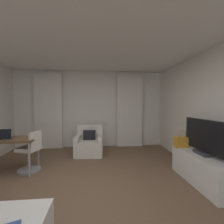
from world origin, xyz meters
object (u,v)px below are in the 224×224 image
at_px(armchair, 89,145).
at_px(desk_chair, 31,154).
at_px(handbag_primary, 182,142).
at_px(desk, 4,142).
at_px(laptop, 4,137).
at_px(tv_console, 203,169).
at_px(tv_flatscreen, 204,138).

bearing_deg(armchair, desk_chair, -138.73).
bearing_deg(handbag_primary, desk, 174.85).
relative_size(laptop, handbag_primary, 0.94).
bearing_deg(armchair, laptop, -146.79).
bearing_deg(desk, tv_console, -12.44).
bearing_deg(tv_flatscreen, handbag_primary, 104.47).
distance_m(desk, laptop, 0.12).
relative_size(laptop, tv_flatscreen, 0.32).
height_order(armchair, laptop, laptop).
bearing_deg(armchair, tv_flatscreen, -41.97).
bearing_deg(armchair, tv_console, -42.14).
distance_m(armchair, tv_flatscreen, 3.01).
bearing_deg(desk, handbag_primary, -5.15).
distance_m(desk_chair, tv_console, 3.55).
bearing_deg(tv_console, desk, 167.56).
xyz_separation_m(armchair, laptop, (-1.74, -1.14, 0.51)).
height_order(laptop, tv_console, laptop).
distance_m(armchair, desk_chair, 1.65).
relative_size(armchair, tv_flatscreen, 0.78).
bearing_deg(tv_flatscreen, armchair, 138.03).
bearing_deg(laptop, handbag_primary, -4.72).
distance_m(desk_chair, handbag_primary, 3.33).
relative_size(armchair, tv_console, 0.61).
bearing_deg(handbag_primary, tv_console, -75.84).
bearing_deg(handbag_primary, desk_chair, 173.63).
bearing_deg(handbag_primary, laptop, 175.28).
relative_size(laptop, tv_console, 0.25).
height_order(armchair, tv_flatscreen, tv_flatscreen).
distance_m(armchair, desk, 2.12).
height_order(desk, tv_console, desk).
bearing_deg(tv_flatscreen, desk_chair, 165.56).
relative_size(desk, tv_console, 0.94).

